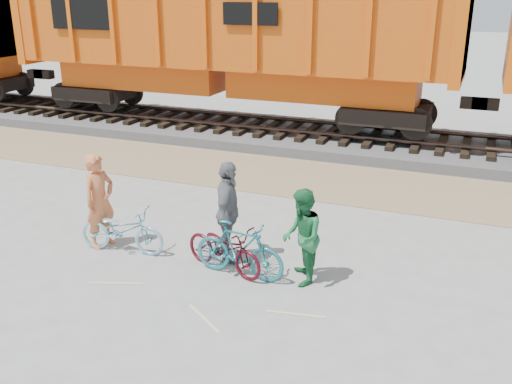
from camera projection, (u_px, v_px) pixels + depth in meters
The scene contains 11 objects.
ground at pixel (193, 273), 9.58m from camera, with size 120.00×120.00×0.00m, color #9E9E99.
gravel_strip at pixel (295, 177), 14.39m from camera, with size 120.00×3.00×0.02m, color #9F8463.
ballast_bed at pixel (331, 139), 17.40m from camera, with size 120.00×4.00×0.30m, color slate.
track at pixel (331, 129), 17.29m from camera, with size 120.00×2.60×0.24m.
hopper_car_center at pixel (228, 39), 17.61m from camera, with size 14.00×3.13×4.65m.
bicycle_blue at pixel (122, 230), 10.21m from camera, with size 0.56×1.61×0.85m, color #82C6DE.
bicycle_teal at pixel (239, 250), 9.32m from camera, with size 0.45×1.60×0.96m, color #227480.
bicycle_maroon at pixel (224, 248), 9.52m from camera, with size 0.55×1.59×0.83m, color #480B16.
person_solo at pixel (100, 201), 10.32m from camera, with size 0.64×0.42×1.75m, color #D57140.
person_man at pixel (302, 237), 9.04m from camera, with size 0.77×0.60×1.58m, color #206C3A.
person_woman at pixel (228, 212), 9.74m from camera, with size 1.05×0.44×1.80m, color slate.
Camera 1 is at (4.15, -7.55, 4.53)m, focal length 40.00 mm.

